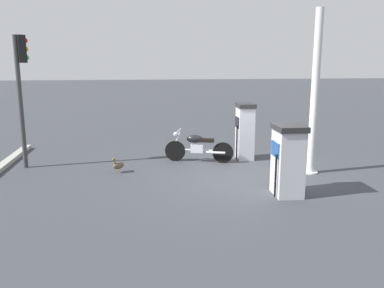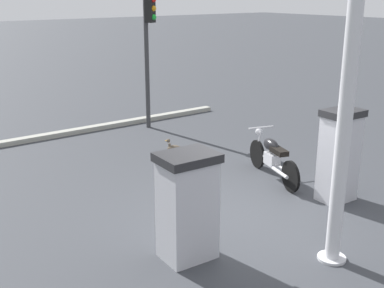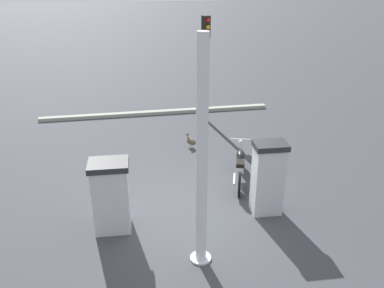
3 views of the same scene
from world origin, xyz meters
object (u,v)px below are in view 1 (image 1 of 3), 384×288
fuel_pump_near (245,131)px  fuel_pump_far (288,160)px  motorcycle_near_pump (198,146)px  wandering_duck (118,165)px  roadside_traffic_light (21,78)px  canopy_support_pole (315,96)px

fuel_pump_near → fuel_pump_far: 3.35m
motorcycle_near_pump → wandering_duck: size_ratio=4.51×
wandering_duck → fuel_pump_near: bearing=-165.2°
wandering_duck → roadside_traffic_light: 3.48m
fuel_pump_near → roadside_traffic_light: roadside_traffic_light is taller
wandering_duck → canopy_support_pole: canopy_support_pole is taller
fuel_pump_near → wandering_duck: bearing=14.8°
fuel_pump_far → wandering_duck: size_ratio=3.63×
canopy_support_pole → fuel_pump_near: bearing=-53.7°
motorcycle_near_pump → canopy_support_pole: canopy_support_pole is taller
motorcycle_near_pump → roadside_traffic_light: (4.75, -0.12, 1.98)m
fuel_pump_far → fuel_pump_near: bearing=-90.0°
roadside_traffic_light → fuel_pump_near: bearing=-179.7°
fuel_pump_far → motorcycle_near_pump: bearing=-65.5°
wandering_duck → motorcycle_near_pump: bearing=-160.0°
fuel_pump_far → roadside_traffic_light: bearing=-28.1°
roadside_traffic_light → wandering_duck: bearing=159.3°
fuel_pump_near → roadside_traffic_light: 6.41m
fuel_pump_far → roadside_traffic_light: size_ratio=0.44×
fuel_pump_far → motorcycle_near_pump: 3.52m
canopy_support_pole → fuel_pump_far: bearing=50.8°
fuel_pump_near → canopy_support_pole: canopy_support_pole is taller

